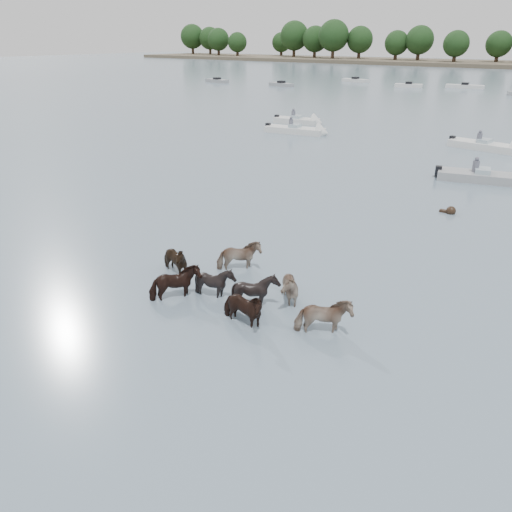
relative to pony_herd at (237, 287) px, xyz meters
The scene contains 9 objects.
ground 2.24m from the pony_herd, 111.59° to the right, with size 400.00×400.00×0.00m, color slate.
shoreline 164.02m from the pony_herd, 115.58° to the left, with size 160.00×30.00×1.00m, color #4C4233.
pony_herd is the anchor object (origin of this frame).
swimming_pony 12.60m from the pony_herd, 77.47° to the left, with size 0.72×0.44×0.44m.
motorboat_a 29.36m from the pony_herd, 117.41° to the left, with size 5.71×2.46×1.92m.
motorboat_b 19.50m from the pony_herd, 80.76° to the left, with size 5.34×2.81×1.92m.
motorboat_c 28.23m from the pony_herd, 87.96° to the left, with size 5.52×2.40×1.92m.
motorboat_f 34.56m from the pony_herd, 117.92° to the left, with size 4.85×2.30×1.92m.
treeline 166.22m from the pony_herd, 117.07° to the left, with size 146.65×19.97×12.49m.
Camera 1 is at (9.45, -8.74, 7.46)m, focal length 35.54 mm.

